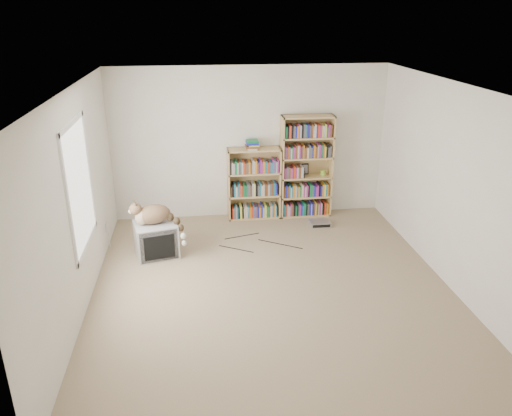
{
  "coord_description": "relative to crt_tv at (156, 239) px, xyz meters",
  "views": [
    {
      "loc": [
        -0.88,
        -5.45,
        3.3
      ],
      "look_at": [
        -0.08,
        1.0,
        0.7
      ],
      "focal_mm": 35.0,
      "sensor_mm": 36.0,
      "label": 1
    }
  ],
  "objects": [
    {
      "name": "floor_cables",
      "position": [
        1.72,
        0.32,
        -0.24
      ],
      "size": [
        1.2,
        0.7,
        0.01
      ],
      "primitive_type": null,
      "color": "black",
      "rests_on": "floor"
    },
    {
      "name": "bookcase_short",
      "position": [
        1.56,
        1.24,
        0.3
      ],
      "size": [
        0.87,
        0.3,
        1.2
      ],
      "color": "tan",
      "rests_on": "floor"
    },
    {
      "name": "wall_left",
      "position": [
        -0.74,
        -1.12,
        1.0
      ],
      "size": [
        0.02,
        5.0,
        2.5
      ],
      "primitive_type": "cube",
      "color": "beige",
      "rests_on": "floor"
    },
    {
      "name": "ceiling",
      "position": [
        1.51,
        -1.12,
        2.25
      ],
      "size": [
        4.5,
        5.0,
        0.02
      ],
      "primitive_type": "cube",
      "color": "white",
      "rests_on": "wall_back"
    },
    {
      "name": "dvd_player",
      "position": [
        2.58,
        0.73,
        -0.21
      ],
      "size": [
        0.34,
        0.25,
        0.08
      ],
      "primitive_type": "cube",
      "rotation": [
        0.0,
        0.0,
        -0.01
      ],
      "color": "#A9A9AD",
      "rests_on": "floor"
    },
    {
      "name": "wall_right",
      "position": [
        3.76,
        -1.12,
        1.0
      ],
      "size": [
        0.02,
        5.0,
        2.5
      ],
      "primitive_type": "cube",
      "color": "beige",
      "rests_on": "floor"
    },
    {
      "name": "wall_back",
      "position": [
        1.51,
        1.38,
        1.0
      ],
      "size": [
        4.5,
        0.02,
        2.5
      ],
      "primitive_type": "cube",
      "color": "beige",
      "rests_on": "floor"
    },
    {
      "name": "floor",
      "position": [
        1.51,
        -1.12,
        -0.25
      ],
      "size": [
        4.5,
        5.0,
        0.01
      ],
      "primitive_type": "cube",
      "color": "gray",
      "rests_on": "ground"
    },
    {
      "name": "green_mug",
      "position": [
        2.72,
        1.22,
        0.5
      ],
      "size": [
        0.09,
        0.09,
        0.1
      ],
      "primitive_type": "cylinder",
      "color": "#84B232",
      "rests_on": "bookcase_tall"
    },
    {
      "name": "crt_tv",
      "position": [
        0.0,
        0.0,
        0.0
      ],
      "size": [
        0.67,
        0.63,
        0.5
      ],
      "rotation": [
        0.0,
        0.0,
        0.23
      ],
      "color": "#A9A9AB",
      "rests_on": "floor"
    },
    {
      "name": "window",
      "position": [
        -0.73,
        -0.92,
        1.15
      ],
      "size": [
        0.02,
        1.22,
        1.52
      ],
      "primitive_type": "cube",
      "color": "white",
      "rests_on": "wall_left"
    },
    {
      "name": "wall_outlet",
      "position": [
        -0.73,
        0.34,
        0.07
      ],
      "size": [
        0.01,
        0.08,
        0.13
      ],
      "primitive_type": "cube",
      "color": "silver",
      "rests_on": "wall_left"
    },
    {
      "name": "cat",
      "position": [
        0.05,
        -0.02,
        0.35
      ],
      "size": [
        0.79,
        0.52,
        0.59
      ],
      "rotation": [
        0.0,
        0.0,
        0.26
      ],
      "color": "#3C2818",
      "rests_on": "crt_tv"
    },
    {
      "name": "bookcase_tall",
      "position": [
        2.44,
        1.24,
        0.57
      ],
      "size": [
        0.86,
        0.3,
        1.71
      ],
      "color": "tan",
      "rests_on": "floor"
    },
    {
      "name": "book_stack",
      "position": [
        1.53,
        1.22,
        1.02
      ],
      "size": [
        0.2,
        0.26,
        0.14
      ],
      "primitive_type": "cube",
      "color": "red",
      "rests_on": "bookcase_short"
    },
    {
      "name": "framed_print",
      "position": [
        2.43,
        1.32,
        0.55
      ],
      "size": [
        0.14,
        0.05,
        0.19
      ],
      "primitive_type": "cube",
      "rotation": [
        -0.17,
        0.0,
        0.0
      ],
      "color": "black",
      "rests_on": "bookcase_tall"
    },
    {
      "name": "wall_front",
      "position": [
        1.51,
        -3.62,
        1.0
      ],
      "size": [
        4.5,
        0.02,
        2.5
      ],
      "primitive_type": "cube",
      "color": "beige",
      "rests_on": "floor"
    }
  ]
}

